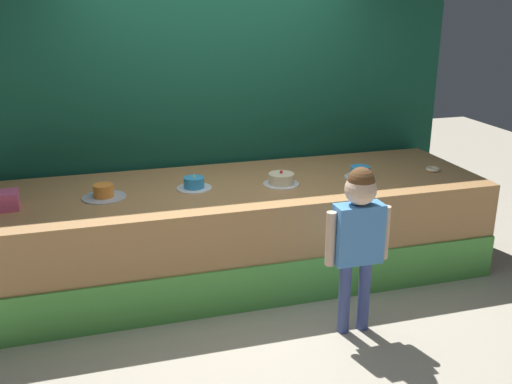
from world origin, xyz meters
The scene contains 10 objects.
ground_plane centered at (0.00, 0.00, 0.00)m, with size 12.00×12.00×0.00m, color #BCB29E.
stage_platform centered at (0.00, 0.63, 0.40)m, with size 4.14×1.29×0.81m.
curtain_backdrop centered at (0.00, 1.37, 1.41)m, with size 4.49×0.08×2.82m, color #144C38.
child_figure centered at (0.57, -0.47, 0.79)m, with size 0.47×0.22×1.22m.
pink_box centered at (-1.76, 0.53, 0.88)m, with size 0.21×0.18×0.13m, color #EE5D8E.
donut centered at (1.76, 0.51, 0.83)m, with size 0.12×0.12×0.03m, color beige.
cake_far_left centered at (-1.05, 0.58, 0.85)m, with size 0.33×0.33×0.11m.
cake_center_left centered at (-0.35, 0.61, 0.85)m, with size 0.28×0.28×0.13m.
cake_center_right centered at (0.35, 0.52, 0.86)m, with size 0.30×0.30×0.12m.
cake_far_right centered at (1.05, 0.51, 0.86)m, with size 0.26×0.26×0.10m.
Camera 1 is at (-1.12, -3.81, 2.29)m, focal length 41.14 mm.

